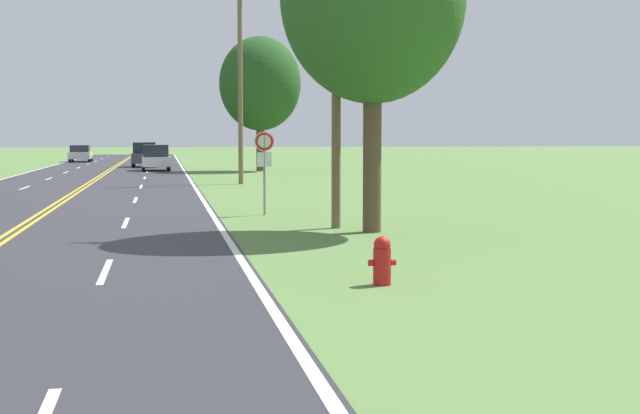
{
  "coord_description": "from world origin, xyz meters",
  "views": [
    {
      "loc": [
        3.68,
        0.43,
        2.4
      ],
      "look_at": [
        6.38,
        15.69,
        1.17
      ],
      "focal_mm": 50.0,
      "sensor_mm": 36.0,
      "label": 1
    }
  ],
  "objects_px": {
    "traffic_sign": "(264,152)",
    "tree_behind_sign": "(260,84)",
    "car_dark_grey_suv_mid_far": "(145,154)",
    "car_white_suv_mid_near": "(156,157)",
    "fire_hydrant": "(382,260)",
    "car_silver_sedan_receding": "(81,153)"
  },
  "relations": [
    {
      "from": "traffic_sign",
      "to": "tree_behind_sign",
      "type": "height_order",
      "value": "tree_behind_sign"
    },
    {
      "from": "fire_hydrant",
      "to": "car_dark_grey_suv_mid_far",
      "type": "xyz_separation_m",
      "value": [
        -4.85,
        57.11,
        0.6
      ]
    },
    {
      "from": "traffic_sign",
      "to": "car_dark_grey_suv_mid_far",
      "type": "height_order",
      "value": "traffic_sign"
    },
    {
      "from": "tree_behind_sign",
      "to": "car_dark_grey_suv_mid_far",
      "type": "height_order",
      "value": "tree_behind_sign"
    },
    {
      "from": "tree_behind_sign",
      "to": "car_dark_grey_suv_mid_far",
      "type": "distance_m",
      "value": 13.6
    },
    {
      "from": "fire_hydrant",
      "to": "tree_behind_sign",
      "type": "bearing_deg",
      "value": 86.16
    },
    {
      "from": "car_dark_grey_suv_mid_far",
      "to": "tree_behind_sign",
      "type": "bearing_deg",
      "value": 39.71
    },
    {
      "from": "car_dark_grey_suv_mid_far",
      "to": "traffic_sign",
      "type": "bearing_deg",
      "value": 6.07
    },
    {
      "from": "car_white_suv_mid_near",
      "to": "car_silver_sedan_receding",
      "type": "height_order",
      "value": "car_white_suv_mid_near"
    },
    {
      "from": "tree_behind_sign",
      "to": "fire_hydrant",
      "type": "bearing_deg",
      "value": -93.84
    },
    {
      "from": "fire_hydrant",
      "to": "car_silver_sedan_receding",
      "type": "relative_size",
      "value": 0.16
    },
    {
      "from": "car_dark_grey_suv_mid_far",
      "to": "car_silver_sedan_receding",
      "type": "bearing_deg",
      "value": -157.38
    },
    {
      "from": "fire_hydrant",
      "to": "traffic_sign",
      "type": "height_order",
      "value": "traffic_sign"
    },
    {
      "from": "fire_hydrant",
      "to": "car_silver_sedan_receding",
      "type": "bearing_deg",
      "value": 98.69
    },
    {
      "from": "car_white_suv_mid_near",
      "to": "tree_behind_sign",
      "type": "bearing_deg",
      "value": 73.8
    },
    {
      "from": "car_white_suv_mid_near",
      "to": "traffic_sign",
      "type": "bearing_deg",
      "value": 4.37
    },
    {
      "from": "fire_hydrant",
      "to": "tree_behind_sign",
      "type": "distance_m",
      "value": 47.76
    },
    {
      "from": "tree_behind_sign",
      "to": "car_white_suv_mid_near",
      "type": "height_order",
      "value": "tree_behind_sign"
    },
    {
      "from": "traffic_sign",
      "to": "tree_behind_sign",
      "type": "bearing_deg",
      "value": 84.0
    },
    {
      "from": "fire_hydrant",
      "to": "traffic_sign",
      "type": "bearing_deg",
      "value": 91.88
    },
    {
      "from": "car_dark_grey_suv_mid_far",
      "to": "fire_hydrant",
      "type": "bearing_deg",
      "value": 5.19
    },
    {
      "from": "traffic_sign",
      "to": "car_white_suv_mid_near",
      "type": "xyz_separation_m",
      "value": [
        -3.51,
        36.2,
        -0.97
      ]
    }
  ]
}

